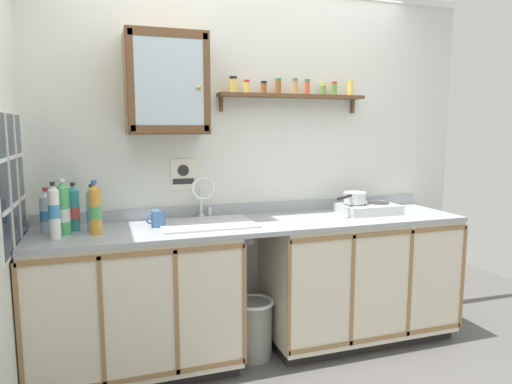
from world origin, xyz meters
The scene contains 21 objects.
floor centered at (0.00, 0.00, 0.00)m, with size 5.89×5.89×0.00m, color #565451.
back_wall centered at (0.00, 0.75, 1.29)m, with size 3.49×0.07×2.56m.
lower_cabinet_run centered at (-0.81, 0.42, 0.45)m, with size 1.25×0.62×0.89m.
lower_cabinet_run_right centered at (0.76, 0.42, 0.45)m, with size 1.36×0.62×0.89m.
countertop centered at (0.00, 0.42, 0.91)m, with size 2.85×0.64×0.03m, color #9EA3A8.
backsplash centered at (0.00, 0.72, 0.96)m, with size 2.85×0.02×0.08m, color #9EA3A8.
sink centered at (-0.35, 0.46, 0.90)m, with size 0.60×0.47×0.41m.
hot_plate_stove centered at (0.85, 0.46, 0.96)m, with size 0.41×0.29×0.07m.
saucepan centered at (0.74, 0.48, 1.04)m, with size 0.31×0.25×0.09m.
bottle_juice_amber_0 centered at (-1.03, 0.38, 1.07)m, with size 0.08×0.08×0.32m.
bottle_opaque_white_1 centered at (-1.24, 0.33, 1.08)m, with size 0.06×0.06×0.32m.
bottle_water_blue_2 centered at (-1.04, 0.48, 1.05)m, with size 0.07×0.07×0.28m.
bottle_soda_green_3 centered at (-1.21, 0.43, 1.07)m, with size 0.08×0.08×0.33m.
bottle_detergent_teal_4 centered at (-1.15, 0.53, 1.06)m, with size 0.07×0.07×0.29m.
bottle_water_clear_5 centered at (-1.30, 0.52, 1.05)m, with size 0.08×0.08×0.27m.
mug centered at (-0.66, 0.47, 0.98)m, with size 0.13×0.09×0.10m.
wall_cabinet centered at (-0.57, 0.57, 1.82)m, with size 0.50×0.33×0.63m.
spice_shelf centered at (0.32, 0.66, 1.78)m, with size 1.09×0.14×0.23m.
warning_sign centered at (-0.45, 0.72, 1.22)m, with size 0.17×0.01×0.21m.
window centered at (-1.44, 0.29, 1.26)m, with size 0.03×0.71×0.75m.
trash_bin centered at (-0.06, 0.38, 0.21)m, with size 0.27×0.27×0.40m.
Camera 1 is at (-0.97, -2.41, 1.54)m, focal length 32.18 mm.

